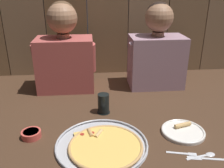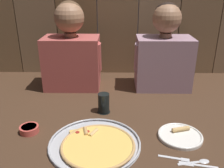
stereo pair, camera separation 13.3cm
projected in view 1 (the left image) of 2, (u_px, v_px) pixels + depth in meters
The scene contains 10 objects.
ground_plane at pixel (120, 122), 1.31m from camera, with size 3.20×3.20×0.00m, color #422B1C.
pizza_tray at pixel (103, 145), 1.11m from camera, with size 0.42×0.42×0.03m.
dinner_plate at pixel (183, 131), 1.21m from camera, with size 0.21×0.21×0.03m.
drinking_glass at pixel (103, 104), 1.38m from camera, with size 0.07×0.07×0.11m.
dipping_bowl at pixel (31, 134), 1.17m from camera, with size 0.09×0.09×0.03m.
table_fork at pixel (183, 153), 1.06m from camera, with size 0.13×0.05×0.01m.
table_knife at pixel (205, 158), 1.03m from camera, with size 0.16×0.05×0.01m.
table_spoon at pixel (206, 155), 1.05m from camera, with size 0.14×0.05×0.01m.
diner_left at pixel (65, 51), 1.63m from camera, with size 0.41×0.24×0.59m.
diner_right at pixel (157, 50), 1.68m from camera, with size 0.41×0.23×0.58m.
Camera 1 is at (-0.14, -1.12, 0.69)m, focal length 39.18 mm.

